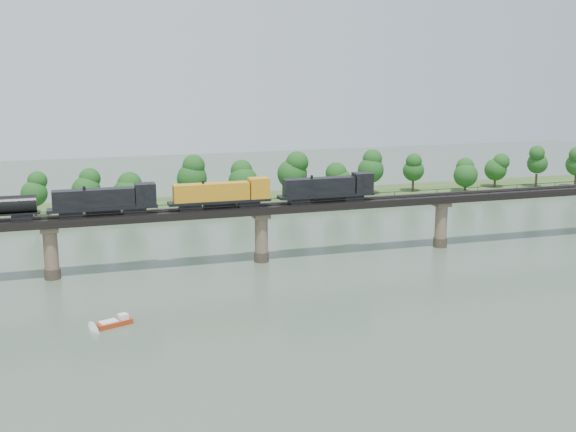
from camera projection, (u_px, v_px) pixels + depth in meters
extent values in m
plane|color=#3D4E3D|center=(309.00, 310.00, 116.85)|extent=(400.00, 400.00, 0.00)
cube|color=#304C1E|center=(210.00, 205.00, 196.13)|extent=(300.00, 24.00, 1.60)
cylinder|color=#473A2D|center=(53.00, 273.00, 133.32)|extent=(3.00, 3.00, 2.00)
cylinder|color=#7A6350|center=(51.00, 250.00, 132.36)|extent=(2.60, 2.60, 9.00)
cube|color=#7A6350|center=(49.00, 229.00, 131.50)|extent=(3.20, 3.20, 1.00)
cylinder|color=#473A2D|center=(262.00, 257.00, 144.68)|extent=(3.00, 3.00, 2.00)
cylinder|color=#7A6350|center=(261.00, 235.00, 143.71)|extent=(2.60, 2.60, 9.00)
cube|color=#7A6350|center=(261.00, 215.00, 142.86)|extent=(3.20, 3.20, 1.00)
cylinder|color=#473A2D|center=(440.00, 242.00, 156.03)|extent=(3.00, 3.00, 2.00)
cylinder|color=#7A6350|center=(441.00, 222.00, 155.07)|extent=(2.60, 2.60, 9.00)
cube|color=#7A6350|center=(442.00, 204.00, 154.21)|extent=(3.20, 3.20, 1.00)
cube|color=black|center=(261.00, 209.00, 142.59)|extent=(220.00, 5.00, 1.50)
cube|color=black|center=(262.00, 206.00, 141.71)|extent=(220.00, 0.12, 0.16)
cube|color=black|center=(260.00, 204.00, 143.11)|extent=(220.00, 0.12, 0.16)
cube|color=black|center=(264.00, 204.00, 140.04)|extent=(220.00, 0.10, 0.10)
cube|color=black|center=(258.00, 200.00, 144.52)|extent=(220.00, 0.10, 0.10)
cube|color=black|center=(264.00, 206.00, 140.11)|extent=(0.08, 0.08, 0.70)
cube|color=black|center=(258.00, 201.00, 144.60)|extent=(0.08, 0.08, 0.70)
cylinder|color=#382619|center=(36.00, 212.00, 174.85)|extent=(0.70, 0.70, 3.51)
sphere|color=#124213|center=(34.00, 194.00, 173.85)|extent=(6.31, 6.31, 6.31)
sphere|color=#124213|center=(33.00, 182.00, 173.22)|extent=(4.73, 4.73, 4.73)
cylinder|color=#382619|center=(87.00, 208.00, 180.69)|extent=(0.70, 0.70, 3.34)
sphere|color=#124213|center=(86.00, 190.00, 179.73)|extent=(7.18, 7.18, 7.18)
sphere|color=#124213|center=(86.00, 179.00, 179.14)|extent=(5.39, 5.39, 5.39)
cylinder|color=#382619|center=(130.00, 209.00, 181.13)|extent=(0.70, 0.70, 2.83)
sphere|color=#124213|center=(129.00, 194.00, 180.33)|extent=(8.26, 8.26, 8.26)
sphere|color=#124213|center=(129.00, 185.00, 179.82)|extent=(6.19, 6.19, 6.19)
cylinder|color=#382619|center=(193.00, 198.00, 191.93)|extent=(0.70, 0.70, 3.96)
sphere|color=#124213|center=(192.00, 178.00, 190.80)|extent=(8.07, 8.07, 8.07)
sphere|color=#124213|center=(192.00, 166.00, 190.09)|extent=(6.05, 6.05, 6.05)
cylinder|color=#382619|center=(243.00, 197.00, 194.42)|extent=(0.70, 0.70, 3.27)
sphere|color=#124213|center=(243.00, 182.00, 193.49)|extent=(8.03, 8.03, 8.03)
sphere|color=#124213|center=(243.00, 171.00, 192.91)|extent=(6.02, 6.02, 6.02)
cylinder|color=#382619|center=(292.00, 193.00, 199.45)|extent=(0.70, 0.70, 3.92)
sphere|color=#124213|center=(292.00, 174.00, 198.34)|extent=(8.29, 8.29, 8.29)
sphere|color=#124213|center=(292.00, 162.00, 197.64)|extent=(6.21, 6.21, 6.21)
cylinder|color=#382619|center=(338.00, 197.00, 196.15)|extent=(0.70, 0.70, 3.02)
sphere|color=#124213|center=(338.00, 182.00, 195.29)|extent=(7.74, 7.74, 7.74)
sphere|color=#124213|center=(338.00, 173.00, 194.75)|extent=(5.80, 5.80, 5.80)
cylinder|color=#382619|center=(370.00, 187.00, 207.93)|extent=(0.70, 0.70, 3.80)
sphere|color=#124213|center=(371.00, 170.00, 206.85)|extent=(7.47, 7.47, 7.47)
sphere|color=#124213|center=(371.00, 159.00, 206.17)|extent=(5.60, 5.60, 5.60)
cylinder|color=#382619|center=(413.00, 186.00, 212.07)|extent=(0.70, 0.70, 3.38)
sphere|color=#124213|center=(413.00, 171.00, 211.11)|extent=(6.23, 6.23, 6.23)
sphere|color=#124213|center=(414.00, 161.00, 210.50)|extent=(4.67, 4.67, 4.67)
cylinder|color=#382619|center=(465.00, 188.00, 210.59)|extent=(0.70, 0.70, 2.77)
sphere|color=#124213|center=(466.00, 175.00, 209.79)|extent=(7.04, 7.04, 7.04)
sphere|color=#124213|center=(466.00, 167.00, 209.30)|extent=(5.28, 5.28, 5.28)
cylinder|color=#382619|center=(495.00, 182.00, 219.18)|extent=(0.70, 0.70, 2.94)
sphere|color=#124213|center=(496.00, 170.00, 218.34)|extent=(6.73, 6.73, 6.73)
sphere|color=#124213|center=(496.00, 161.00, 217.81)|extent=(5.05, 5.05, 5.05)
cylinder|color=#382619|center=(536.00, 181.00, 219.27)|extent=(0.70, 0.70, 3.94)
sphere|color=#124213|center=(537.00, 163.00, 218.15)|extent=(6.17, 6.17, 6.17)
sphere|color=#124213|center=(538.00, 153.00, 217.44)|extent=(4.62, 4.62, 4.62)
cylinder|color=#382619|center=(575.00, 181.00, 218.66)|extent=(0.70, 0.70, 3.77)
cube|color=black|center=(353.00, 197.00, 147.82)|extent=(4.19, 2.51, 1.15)
cube|color=black|center=(299.00, 200.00, 144.55)|extent=(4.19, 2.51, 1.15)
cube|color=black|center=(326.00, 195.00, 146.03)|extent=(19.90, 3.14, 0.52)
cube|color=black|center=(319.00, 186.00, 145.17)|extent=(14.66, 2.83, 3.35)
cube|color=black|center=(362.00, 182.00, 147.78)|extent=(3.77, 3.14, 3.98)
cylinder|color=black|center=(326.00, 198.00, 146.15)|extent=(6.28, 1.47, 1.47)
cube|color=black|center=(248.00, 203.00, 141.58)|extent=(4.19, 2.51, 1.15)
cube|color=black|center=(190.00, 207.00, 138.31)|extent=(4.19, 2.51, 1.15)
cube|color=black|center=(220.00, 201.00, 139.79)|extent=(19.90, 3.14, 0.52)
cube|color=#C47C17|center=(211.00, 192.00, 138.93)|extent=(14.66, 2.83, 3.35)
cube|color=#C47C17|center=(259.00, 188.00, 141.54)|extent=(3.77, 3.14, 3.98)
cylinder|color=black|center=(220.00, 204.00, 139.91)|extent=(6.28, 1.47, 1.47)
cube|color=black|center=(135.00, 210.00, 135.34)|extent=(4.19, 2.51, 1.15)
cube|color=black|center=(71.00, 214.00, 132.07)|extent=(4.19, 2.51, 1.15)
cube|color=black|center=(103.00, 208.00, 133.55)|extent=(19.90, 3.14, 0.52)
cube|color=black|center=(94.00, 198.00, 132.69)|extent=(14.66, 2.83, 3.35)
cube|color=black|center=(145.00, 194.00, 135.29)|extent=(3.77, 3.14, 3.98)
cylinder|color=black|center=(103.00, 211.00, 133.67)|extent=(6.28, 1.47, 1.47)
cube|color=black|center=(22.00, 217.00, 129.69)|extent=(3.67, 2.30, 1.15)
cube|color=#A03212|center=(114.00, 323.00, 109.96)|extent=(5.85, 3.83, 0.77)
cube|color=white|center=(108.00, 322.00, 109.34)|extent=(3.06, 2.49, 0.28)
cube|color=white|center=(123.00, 316.00, 110.72)|extent=(1.71, 1.71, 0.77)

